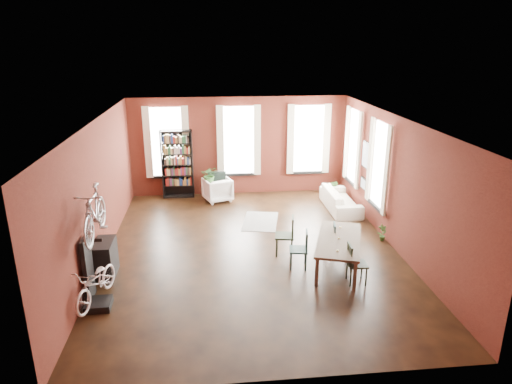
{
  "coord_description": "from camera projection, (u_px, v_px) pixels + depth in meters",
  "views": [
    {
      "loc": [
        -0.96,
        -10.08,
        4.89
      ],
      "look_at": [
        0.16,
        0.6,
        1.31
      ],
      "focal_mm": 32.0,
      "sensor_mm": 36.0,
      "label": 1
    }
  ],
  "objects": [
    {
      "name": "bookshelf",
      "position": [
        177.0,
        164.0,
        14.67
      ],
      "size": [
        1.0,
        0.32,
        2.2
      ],
      "primitive_type": "cube",
      "color": "black",
      "rests_on": "ground"
    },
    {
      "name": "bicycle_hung",
      "position": [
        93.0,
        196.0,
        8.47
      ],
      "size": [
        0.47,
        1.0,
        1.66
      ],
      "primitive_type": "imported",
      "color": "#A5A8AD",
      "rests_on": "bike_wall_rack"
    },
    {
      "name": "bicycle_floor",
      "position": [
        94.0,
        266.0,
        8.52
      ],
      "size": [
        0.7,
        0.88,
        1.48
      ],
      "primitive_type": "imported",
      "rotation": [
        0.0,
        0.0,
        -0.26
      ],
      "color": "beige",
      "rests_on": "bike_trainer"
    },
    {
      "name": "striped_rug",
      "position": [
        260.0,
        221.0,
        12.94
      ],
      "size": [
        1.22,
        1.66,
        0.01
      ],
      "primitive_type": "cube",
      "rotation": [
        0.0,
        0.0,
        -0.2
      ],
      "color": "black",
      "rests_on": "ground"
    },
    {
      "name": "dining_chair_c",
      "position": [
        357.0,
        264.0,
        9.55
      ],
      "size": [
        0.42,
        0.42,
        0.87
      ],
      "primitive_type": "cube",
      "rotation": [
        0.0,
        0.0,
        1.52
      ],
      "color": "#1F2E1B",
      "rests_on": "ground"
    },
    {
      "name": "bike_trainer",
      "position": [
        99.0,
        304.0,
        8.75
      ],
      "size": [
        0.49,
        0.49,
        0.14
      ],
      "primitive_type": "cube",
      "rotation": [
        0.0,
        0.0,
        0.03
      ],
      "color": "black",
      "rests_on": "ground"
    },
    {
      "name": "plant_small",
      "position": [
        382.0,
        238.0,
        11.69
      ],
      "size": [
        0.33,
        0.48,
        0.16
      ],
      "primitive_type": "imported",
      "rotation": [
        0.0,
        0.0,
        0.25
      ],
      "color": "#2E5C25",
      "rests_on": "ground"
    },
    {
      "name": "cream_sofa",
      "position": [
        341.0,
        196.0,
        13.77
      ],
      "size": [
        0.61,
        2.08,
        0.81
      ],
      "primitive_type": "imported",
      "rotation": [
        0.0,
        0.0,
        1.57
      ],
      "color": "beige",
      "rests_on": "ground"
    },
    {
      "name": "white_armchair",
      "position": [
        217.0,
        188.0,
        14.51
      ],
      "size": [
        1.0,
        0.97,
        0.82
      ],
      "primitive_type": "imported",
      "rotation": [
        0.0,
        0.0,
        3.49
      ],
      "color": "white",
      "rests_on": "ground"
    },
    {
      "name": "plant_by_sofa",
      "position": [
        332.0,
        194.0,
        14.79
      ],
      "size": [
        0.56,
        0.7,
        0.27
      ],
      "primitive_type": "imported",
      "rotation": [
        0.0,
        0.0,
        -0.43
      ],
      "color": "#2B5421",
      "rests_on": "ground"
    },
    {
      "name": "plant_stand",
      "position": [
        210.0,
        192.0,
        14.58
      ],
      "size": [
        0.35,
        0.35,
        0.55
      ],
      "primitive_type": "cube",
      "rotation": [
        0.0,
        0.0,
        0.33
      ],
      "color": "black",
      "rests_on": "ground"
    },
    {
      "name": "dining_chair_d",
      "position": [
        341.0,
        241.0,
        10.69
      ],
      "size": [
        0.45,
        0.45,
        0.84
      ],
      "primitive_type": "cube",
      "rotation": [
        0.0,
        0.0,
        1.38
      ],
      "color": "#183534",
      "rests_on": "ground"
    },
    {
      "name": "dining_table",
      "position": [
        338.0,
        253.0,
        10.24
      ],
      "size": [
        1.52,
        2.22,
        0.69
      ],
      "primitive_type": "cube",
      "rotation": [
        0.0,
        0.0,
        -0.32
      ],
      "color": "#4C3D2E",
      "rests_on": "ground"
    },
    {
      "name": "dining_chair_a",
      "position": [
        299.0,
        249.0,
        10.21
      ],
      "size": [
        0.46,
        0.46,
        0.88
      ],
      "primitive_type": "cube",
      "rotation": [
        0.0,
        0.0,
        -1.73
      ],
      "color": "#1A3B38",
      "rests_on": "ground"
    },
    {
      "name": "plant_on_stand",
      "position": [
        210.0,
        177.0,
        14.42
      ],
      "size": [
        0.55,
        0.61,
        0.45
      ],
      "primitive_type": "imported",
      "rotation": [
        0.0,
        0.0,
        -0.05
      ],
      "color": "#2D5823",
      "rests_on": "plant_stand"
    },
    {
      "name": "console_table",
      "position": [
        105.0,
        259.0,
        9.85
      ],
      "size": [
        0.4,
        0.8,
        0.8
      ],
      "primitive_type": "cube",
      "color": "black",
      "rests_on": "ground"
    },
    {
      "name": "room",
      "position": [
        260.0,
        159.0,
        11.08
      ],
      "size": [
        9.0,
        9.04,
        3.22
      ],
      "color": "black",
      "rests_on": "ground"
    },
    {
      "name": "dining_chair_b",
      "position": [
        284.0,
        236.0,
        10.83
      ],
      "size": [
        0.51,
        0.51,
        0.95
      ],
      "primitive_type": "cube",
      "rotation": [
        0.0,
        0.0,
        -1.75
      ],
      "color": "black",
      "rests_on": "ground"
    },
    {
      "name": "bike_wall_rack",
      "position": [
        88.0,
        268.0,
        8.91
      ],
      "size": [
        0.16,
        0.6,
        1.3
      ],
      "primitive_type": "cube",
      "color": "black",
      "rests_on": "ground"
    }
  ]
}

